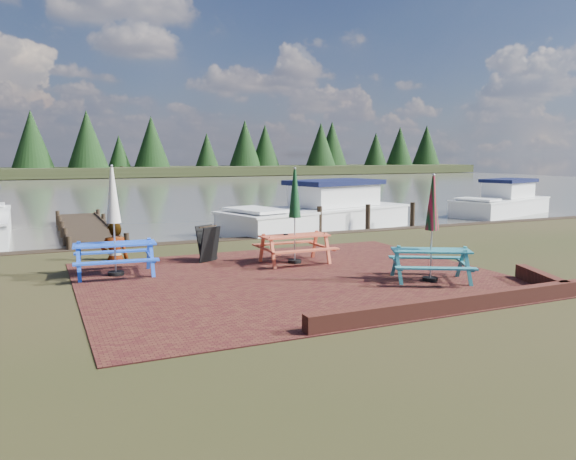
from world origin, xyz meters
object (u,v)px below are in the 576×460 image
(person, at_px, (114,223))
(chalkboard, at_px, (208,243))
(boat_near, at_px, (321,214))
(boat_far, at_px, (502,203))
(jetty, at_px, (86,227))
(picnic_table_teal, at_px, (431,245))
(picnic_table_red, at_px, (295,231))
(picnic_table_blue, at_px, (114,238))

(person, bearing_deg, chalkboard, 151.46)
(boat_near, relative_size, boat_far, 1.28)
(boat_near, relative_size, person, 4.24)
(jetty, height_order, boat_near, boat_near)
(jetty, bearing_deg, chalkboard, -73.02)
(picnic_table_teal, distance_m, picnic_table_red, 3.51)
(picnic_table_teal, xyz_separation_m, boat_near, (2.31, 9.51, -0.37))
(boat_near, bearing_deg, jetty, 59.50)
(jetty, bearing_deg, boat_far, -2.72)
(jetty, bearing_deg, boat_near, -14.94)
(boat_near, bearing_deg, picnic_table_red, 132.03)
(boat_near, distance_m, boat_far, 10.66)
(picnic_table_teal, bearing_deg, jetty, 145.71)
(boat_near, bearing_deg, person, 101.33)
(jetty, height_order, boat_far, boat_far)
(picnic_table_teal, bearing_deg, person, 165.90)
(picnic_table_teal, height_order, picnic_table_blue, picnic_table_blue)
(boat_far, distance_m, person, 19.52)
(picnic_table_teal, xyz_separation_m, picnic_table_red, (-1.81, 3.01, 0.03))
(chalkboard, xyz_separation_m, jetty, (-2.33, 7.62, -0.36))
(person, bearing_deg, boat_far, -161.82)
(picnic_table_red, distance_m, chalkboard, 2.23)
(chalkboard, xyz_separation_m, boat_near, (6.03, 5.39, -0.04))
(picnic_table_red, xyz_separation_m, person, (-4.03, 2.36, 0.14))
(boat_near, bearing_deg, chalkboard, 116.24)
(chalkboard, bearing_deg, boat_far, -4.31)
(chalkboard, bearing_deg, picnic_table_teal, -74.30)
(picnic_table_blue, relative_size, boat_far, 0.38)
(person, bearing_deg, picnic_table_red, 151.61)
(picnic_table_red, relative_size, picnic_table_blue, 0.97)
(picnic_table_teal, xyz_separation_m, jetty, (-6.04, 11.73, -0.68))
(jetty, relative_size, person, 4.69)
(picnic_table_red, bearing_deg, picnic_table_blue, 175.40)
(picnic_table_blue, distance_m, jetty, 8.42)
(picnic_table_teal, relative_size, jetty, 0.25)
(picnic_table_teal, relative_size, boat_far, 0.35)
(picnic_table_teal, bearing_deg, picnic_table_blue, 179.64)
(picnic_table_blue, xyz_separation_m, person, (0.24, 2.02, 0.11))
(boat_far, height_order, person, person)
(picnic_table_blue, bearing_deg, boat_near, 40.85)
(picnic_table_teal, height_order, person, picnic_table_teal)
(picnic_table_teal, relative_size, boat_near, 0.28)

